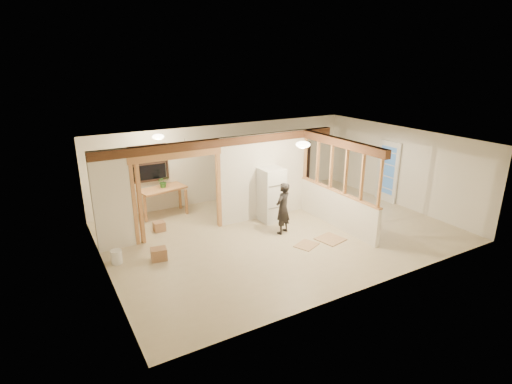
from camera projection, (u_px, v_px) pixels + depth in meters
floor at (280, 232)px, 10.89m from camera, size 9.00×6.50×0.01m
ceiling at (282, 141)px, 10.10m from camera, size 9.00×6.50×0.01m
wall_back at (227, 162)px, 13.17m from camera, size 9.00×0.01×2.50m
wall_front at (371, 233)px, 7.82m from camera, size 9.00×0.01×2.50m
wall_left at (101, 221)px, 8.38m from camera, size 0.01×6.50×2.50m
wall_right at (400, 167)px, 12.61m from camera, size 0.01×6.50×2.50m
partition_left_stub at (112, 201)px, 9.58m from camera, size 0.90×0.12×2.50m
partition_center at (264, 176)px, 11.58m from camera, size 2.80×0.12×2.50m
doorway_frame at (178, 196)px, 10.40m from camera, size 2.46×0.14×2.20m
header_beam_back at (226, 142)px, 10.65m from camera, size 7.00×0.18×0.22m
header_beam_right at (340, 143)px, 10.56m from camera, size 0.18×3.30×0.22m
pony_wall at (336, 209)px, 11.16m from camera, size 0.12×3.20×1.00m
stud_partition at (339, 169)px, 10.79m from camera, size 0.14×3.20×1.32m
window_back at (149, 163)px, 11.78m from camera, size 1.12×0.10×1.10m
french_door at (388, 172)px, 12.99m from camera, size 0.12×0.86×2.00m
ceiling_dome_main at (303, 145)px, 9.83m from camera, size 0.36×0.36×0.16m
ceiling_dome_util at (158, 137)px, 10.82m from camera, size 0.32×0.32×0.14m
hanging_bulb at (185, 150)px, 10.57m from camera, size 0.07×0.07×0.07m
refrigerator at (271, 195)px, 11.43m from camera, size 0.65×0.63×1.57m
woman at (283, 208)px, 10.62m from camera, size 0.61×0.53×1.42m
work_table at (163, 201)px, 11.95m from camera, size 1.45×0.92×0.85m
potted_plant at (163, 182)px, 11.82m from camera, size 0.32×0.28×0.35m
shop_vac at (126, 223)px, 10.73m from camera, size 0.54×0.54×0.60m
bookshelf at (298, 165)px, 14.43m from camera, size 0.83×0.28×1.66m
bucket at (117, 257)px, 9.17m from camera, size 0.33×0.33×0.33m
box_util_a at (159, 226)px, 10.92m from camera, size 0.30×0.26×0.26m
box_util_b at (118, 229)px, 10.72m from camera, size 0.36×0.36×0.28m
box_front at (159, 254)px, 9.34m from camera, size 0.40×0.34×0.29m
floor_panel_near at (330, 239)px, 10.42m from camera, size 0.75×0.75×0.02m
floor_panel_far at (307, 245)px, 10.10m from camera, size 0.70×0.64×0.02m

